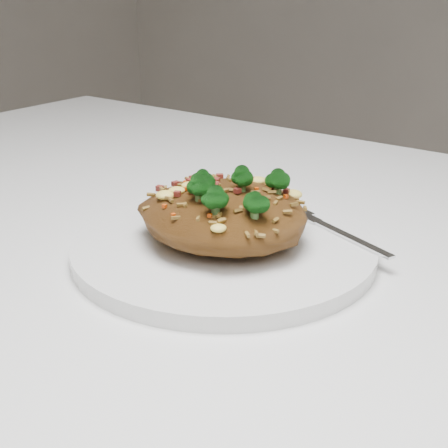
{
  "coord_description": "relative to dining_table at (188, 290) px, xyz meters",
  "views": [
    {
      "loc": [
        0.4,
        -0.47,
        0.99
      ],
      "look_at": [
        0.09,
        -0.06,
        0.78
      ],
      "focal_mm": 50.0,
      "sensor_mm": 36.0,
      "label": 1
    }
  ],
  "objects": [
    {
      "name": "dining_table",
      "position": [
        0.0,
        0.0,
        0.0
      ],
      "size": [
        1.2,
        0.8,
        0.75
      ],
      "color": "white",
      "rests_on": "ground"
    },
    {
      "name": "plate",
      "position": [
        0.09,
        -0.06,
        0.1
      ],
      "size": [
        0.27,
        0.27,
        0.01
      ],
      "primitive_type": "cylinder",
      "color": "white",
      "rests_on": "dining_table"
    },
    {
      "name": "fried_rice",
      "position": [
        0.09,
        -0.06,
        0.14
      ],
      "size": [
        0.15,
        0.14,
        0.07
      ],
      "color": "brown",
      "rests_on": "plate"
    },
    {
      "name": "fork",
      "position": [
        0.16,
        0.02,
        0.11
      ],
      "size": [
        0.16,
        0.07,
        0.0
      ],
      "rotation": [
        0.0,
        0.0,
        -0.37
      ],
      "color": "silver",
      "rests_on": "plate"
    }
  ]
}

